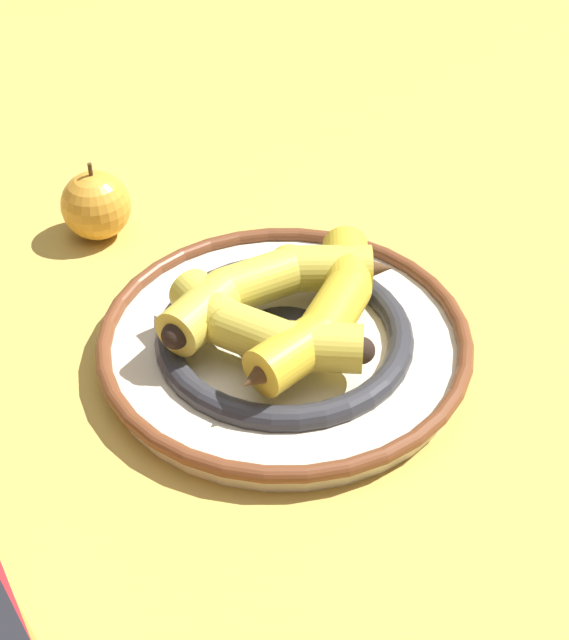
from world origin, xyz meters
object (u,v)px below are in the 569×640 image
object	(u,v)px
decorative_bowl	(285,340)
apple	(96,205)
banana_c	(257,328)
banana_a	(324,312)
banana_b	(270,285)

from	to	relation	value
decorative_bowl	apple	world-z (taller)	apple
decorative_bowl	banana_c	size ratio (longest dim) A/B	1.64
decorative_bowl	banana_a	distance (m)	0.05
banana_b	decorative_bowl	bearing A→B (deg)	84.53
banana_a	banana_c	xyz separation A→B (m)	(-0.04, -0.04, -0.00)
banana_a	apple	bearing A→B (deg)	72.57
apple	banana_b	bearing A→B (deg)	-13.22
banana_b	banana_c	size ratio (longest dim) A/B	0.97
decorative_bowl	banana_b	size ratio (longest dim) A/B	1.69
decorative_bowl	banana_a	xyz separation A→B (m)	(0.03, 0.01, 0.03)
banana_c	apple	distance (m)	0.25
decorative_bowl	apple	distance (m)	0.25
decorative_bowl	banana_b	distance (m)	0.05
decorative_bowl	apple	xyz separation A→B (m)	(-0.24, 0.07, 0.02)
decorative_bowl	banana_a	size ratio (longest dim) A/B	1.46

